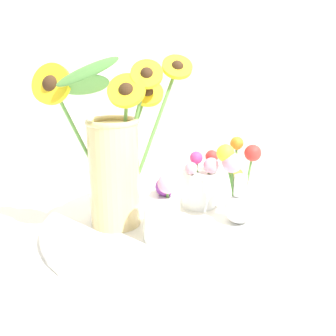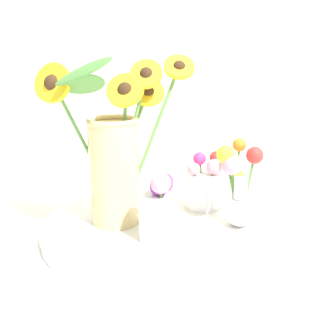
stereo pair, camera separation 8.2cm
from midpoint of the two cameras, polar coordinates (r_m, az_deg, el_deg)
name	(u,v)px [view 1 (the left image)]	position (r m, az deg, el deg)	size (l,w,h in m)	color
ground_plane	(170,239)	(0.82, -2.61, -10.32)	(6.00, 6.00, 0.00)	silver
serving_tray	(168,224)	(0.86, -2.74, -8.24)	(0.53, 0.53, 0.02)	white
mason_jar_sunflowers	(114,157)	(0.80, -10.80, 1.53)	(0.30, 0.23, 0.36)	#D1B77A
vase_small_center	(163,209)	(0.75, -3.90, -5.96)	(0.07, 0.09, 0.14)	white
vase_bulb_right	(238,185)	(0.83, 7.33, -2.52)	(0.09, 0.09, 0.18)	white
vase_small_back	(200,184)	(0.91, 2.11, -2.37)	(0.09, 0.09, 0.14)	white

